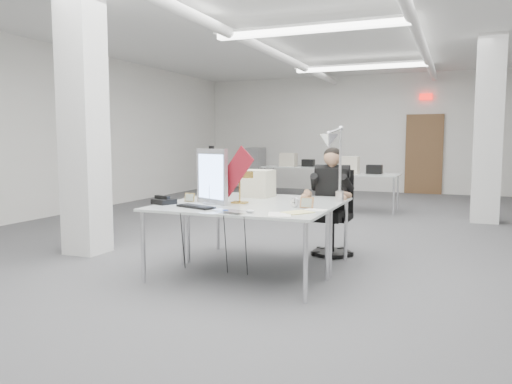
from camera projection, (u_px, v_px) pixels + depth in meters
room_shell at (312, 122)px, 7.29m from camera, size 10.04×14.04×3.24m
desk_main at (236, 209)px, 4.97m from camera, size 1.80×0.90×0.02m
desk_second at (268, 199)px, 5.80m from camera, size 1.80×0.90×0.02m
bg_desk_a at (358, 174)px, 9.97m from camera, size 1.60×0.80×0.02m
bg_desk_b at (296, 167)px, 12.74m from camera, size 1.60×0.80×0.02m
filing_cabinet at (256, 168)px, 14.73m from camera, size 0.45×0.55×1.20m
office_chair at (332, 212)px, 6.16m from camera, size 0.57×0.57×1.08m
seated_person at (332, 184)px, 6.08m from camera, size 0.57×0.69×0.97m
monitor at (212, 176)px, 5.27m from camera, size 0.45×0.24×0.58m
pennant at (235, 172)px, 5.13m from camera, size 0.48×0.15×0.54m
keyboard at (196, 207)px, 4.98m from camera, size 0.46×0.29×0.02m
laptop at (225, 212)px, 4.61m from camera, size 0.37×0.30×0.03m
mouse at (250, 211)px, 4.63m from camera, size 0.09×0.06×0.03m
bankers_lamp at (240, 188)px, 5.33m from camera, size 0.31×0.22×0.32m
desk_phone at (164, 201)px, 5.28m from camera, size 0.27×0.26×0.05m
picture_frame_left at (190, 197)px, 5.47m from camera, size 0.12×0.04×0.10m
picture_frame_right at (307, 203)px, 4.94m from camera, size 0.15×0.07×0.12m
desk_clock at (295, 202)px, 5.03m from camera, size 0.10×0.07×0.10m
paper_stack_a at (280, 214)px, 4.52m from camera, size 0.29×0.35×0.01m
paper_stack_b at (297, 212)px, 4.64m from camera, size 0.31×0.33×0.01m
paper_stack_c at (316, 210)px, 4.82m from camera, size 0.21×0.17×0.01m
beige_monitor at (258, 183)px, 5.93m from camera, size 0.35×0.34×0.32m
architect_lamp at (335, 159)px, 5.19m from camera, size 0.48×0.78×0.95m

